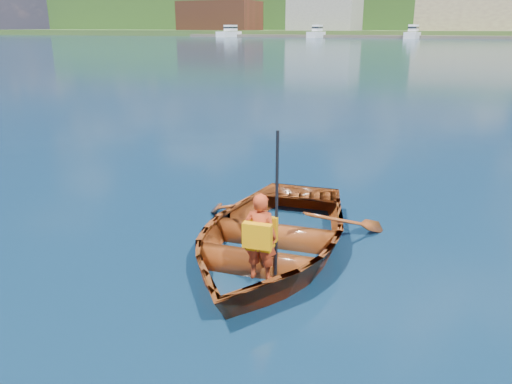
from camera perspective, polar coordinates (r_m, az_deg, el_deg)
ground at (r=6.70m, az=-0.02°, el=-7.94°), size 600.00×600.00×0.00m
rowboat at (r=6.82m, az=1.58°, el=-4.96°), size 3.34×4.36×0.84m
child_paddler at (r=5.84m, az=0.53°, el=-5.05°), size 0.42×0.37×1.78m
shoreline at (r=242.20m, az=25.32°, el=18.40°), size 400.00×140.00×22.00m
dock at (r=154.07m, az=20.43°, el=16.26°), size 160.03×5.46×0.80m
waterfront_buildings at (r=170.84m, az=22.33°, el=18.62°), size 202.00×16.00×14.00m
marina_yachts at (r=148.81m, az=25.55°, el=15.98°), size 142.85×13.25×4.16m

